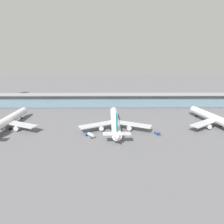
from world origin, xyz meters
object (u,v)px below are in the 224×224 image
at_px(airliner_left_stand, 6,122).
at_px(airliner_centre_stand, 115,121).
at_px(service_truck_under_wing_blue, 157,133).
at_px(service_truck_mid_apron_blue, 90,135).
at_px(airliner_right_stand, 216,119).
at_px(safety_cone_charlie, 2,141).

distance_m(airliner_left_stand, airliner_centre_stand, 80.58).
relative_size(service_truck_under_wing_blue, service_truck_mid_apron_blue, 0.87).
relative_size(airliner_right_stand, safety_cone_charlie, 97.39).
height_order(airliner_left_stand, airliner_centre_stand, same).
bearing_deg(safety_cone_charlie, airliner_centre_stand, 16.79).
distance_m(airliner_right_stand, safety_cone_charlie, 151.91).
bearing_deg(airliner_left_stand, service_truck_under_wing_blue, -5.88).
height_order(airliner_left_stand, service_truck_mid_apron_blue, airliner_left_stand).
relative_size(airliner_left_stand, safety_cone_charlie, 97.43).
relative_size(service_truck_mid_apron_blue, safety_cone_charlie, 11.23).
relative_size(service_truck_under_wing_blue, safety_cone_charlie, 9.79).
distance_m(service_truck_under_wing_blue, safety_cone_charlie, 101.22).
distance_m(airliner_left_stand, service_truck_mid_apron_blue, 65.71).
relative_size(airliner_right_stand, service_truck_under_wing_blue, 9.95).
distance_m(airliner_right_stand, service_truck_mid_apron_blue, 96.71).
xyz_separation_m(airliner_left_stand, safety_cone_charlie, (8.84, -21.77, -5.41)).
distance_m(airliner_centre_stand, safety_cone_charlie, 75.13).
bearing_deg(airliner_left_stand, safety_cone_charlie, -67.90).
bearing_deg(airliner_right_stand, service_truck_under_wing_blue, -162.67).
xyz_separation_m(airliner_left_stand, airliner_right_stand, (158.44, 4.00, 0.00)).
bearing_deg(airliner_right_stand, safety_cone_charlie, -170.23).
relative_size(airliner_left_stand, airliner_right_stand, 1.00).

